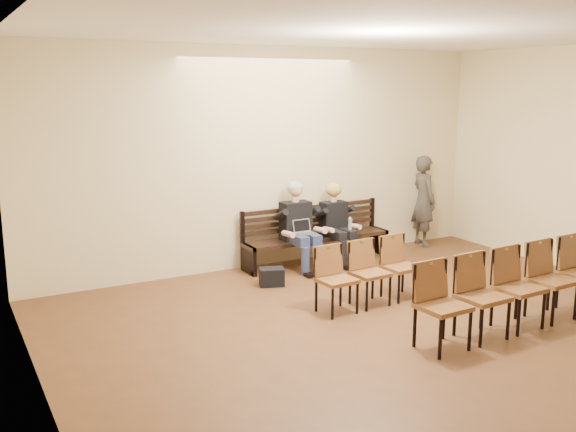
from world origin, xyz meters
name	(u,v)px	position (x,y,z in m)	size (l,w,h in m)	color
ground	(503,383)	(0.00, 0.00, 0.00)	(10.00, 10.00, 0.00)	brown
room_walls	(460,121)	(0.00, 0.79, 2.54)	(8.02, 10.01, 3.51)	beige
bench	(317,249)	(0.70, 4.65, 0.23)	(2.60, 0.90, 0.45)	black
seated_man	(299,225)	(0.27, 4.53, 0.70)	(0.58, 0.81, 1.41)	black
seated_woman	(337,226)	(1.00, 4.53, 0.61)	(0.53, 0.73, 1.22)	black
laptop	(306,236)	(0.30, 4.34, 0.56)	(0.31, 0.24, 0.22)	silver
water_bottle	(350,231)	(1.11, 4.31, 0.56)	(0.06, 0.06, 0.21)	silver
bag	(272,277)	(-0.53, 3.92, 0.13)	(0.35, 0.24, 0.26)	black
passerby	(424,194)	(3.03, 4.75, 0.95)	(0.69, 0.46, 1.90)	#39342E
chair_row_front	(370,274)	(0.22, 2.53, 0.43)	(1.56, 0.47, 0.87)	brown
chair_row_back	(519,289)	(1.30, 1.00, 0.49)	(3.00, 0.53, 0.98)	brown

